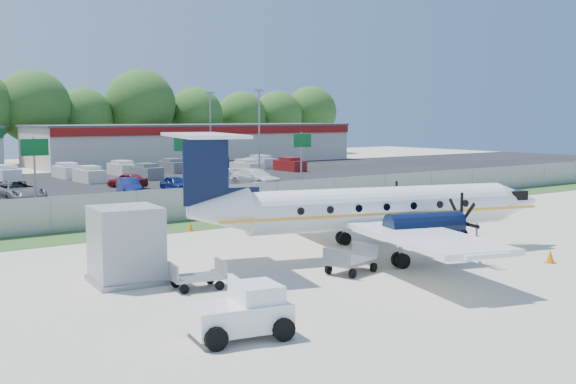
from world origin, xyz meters
TOP-DOWN VIEW (x-y plane):
  - ground at (0.00, 0.00)m, footprint 170.00×170.00m
  - grass_verge at (0.00, 12.00)m, footprint 170.00×4.00m
  - access_road at (0.00, 19.00)m, footprint 170.00×8.00m
  - parking_lot at (0.00, 40.00)m, footprint 170.00×32.00m
  - perimeter_fence at (0.00, 14.00)m, footprint 120.00×0.06m
  - building_east at (26.00, 61.98)m, footprint 44.40×12.40m
  - sign_left at (-8.00, 22.91)m, footprint 1.80×0.26m
  - sign_mid at (3.00, 22.91)m, footprint 1.80×0.26m
  - sign_right at (14.00, 22.91)m, footprint 1.80×0.26m
  - light_pole_ne at (20.00, 38.00)m, footprint 0.90×0.35m
  - light_pole_se at (20.00, 48.00)m, footprint 0.90×0.35m
  - aircraft at (-0.32, -0.83)m, footprint 18.28×17.84m
  - pushback_tug at (-11.71, -7.60)m, footprint 3.07×2.47m
  - baggage_cart_near at (-9.90, -1.77)m, footprint 2.10×1.49m
  - baggage_cart_far at (-3.60, -3.12)m, footprint 2.37×1.74m
  - service_container at (-11.54, 0.78)m, footprint 2.94×2.94m
  - cone_nose at (14.63, 3.16)m, footprint 0.42×0.42m
  - cone_port_wing at (4.62, -6.74)m, footprint 0.41×0.41m
  - cone_starboard_wing at (-3.57, 10.26)m, footprint 0.36×0.36m
  - road_car_mid at (7.59, 20.23)m, footprint 4.20×2.40m
  - road_car_east at (29.62, 17.24)m, footprint 5.95×3.34m
  - parked_car_b at (-7.25, 29.54)m, footprint 3.05×6.06m
  - parked_car_c at (1.30, 29.12)m, footprint 2.56×4.50m
  - parked_car_d at (5.75, 29.61)m, footprint 1.63×3.83m
  - parked_car_e at (13.41, 28.92)m, footprint 2.99×5.84m
  - parked_car_g at (3.72, 34.83)m, footprint 2.87×4.21m
  - far_parking_rows at (0.00, 45.00)m, footprint 56.00×10.00m

SIDE VIEW (x-z plane):
  - ground at x=0.00m, z-range 0.00..0.00m
  - road_car_mid at x=7.59m, z-range -0.65..0.65m
  - road_car_east at x=29.62m, z-range -0.81..0.81m
  - parked_car_b at x=-7.25m, z-range -0.82..0.82m
  - parked_car_c at x=1.30m, z-range -0.70..0.70m
  - parked_car_d at x=5.75m, z-range -0.65..0.65m
  - parked_car_e at x=13.41m, z-range -0.81..0.81m
  - parked_car_g at x=3.72m, z-range -0.67..0.67m
  - far_parking_rows at x=0.00m, z-range -0.80..0.80m
  - grass_verge at x=0.00m, z-range 0.00..0.02m
  - access_road at x=0.00m, z-range 0.00..0.02m
  - parking_lot at x=0.00m, z-range 0.00..0.02m
  - cone_starboard_wing at x=-3.57m, z-range -0.01..0.49m
  - cone_port_wing at x=4.62m, z-range -0.02..0.56m
  - cone_nose at x=14.63m, z-range -0.02..0.58m
  - baggage_cart_near at x=-9.90m, z-range -0.04..0.97m
  - baggage_cart_far at x=-3.60m, z-range -0.04..1.08m
  - pushback_tug at x=-11.71m, z-range -0.03..1.48m
  - perimeter_fence at x=0.00m, z-range 0.01..2.00m
  - service_container at x=-11.54m, z-range -0.10..2.81m
  - aircraft at x=-0.32m, z-range -0.64..4.95m
  - building_east at x=26.00m, z-range 0.01..5.25m
  - sign_left at x=-8.00m, z-range 1.11..6.11m
  - sign_mid at x=3.00m, z-range 1.11..6.11m
  - sign_right at x=14.00m, z-range 1.11..6.11m
  - light_pole_ne at x=20.00m, z-range 0.69..9.78m
  - light_pole_se at x=20.00m, z-range 0.69..9.78m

